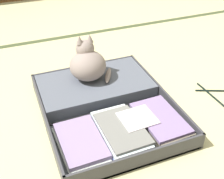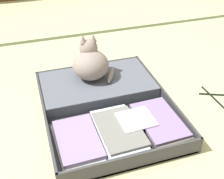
# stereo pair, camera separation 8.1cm
# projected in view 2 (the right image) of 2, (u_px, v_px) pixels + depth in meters

# --- Properties ---
(ground_plane) EXTENTS (10.00, 10.00, 0.00)m
(ground_plane) POSITION_uv_depth(u_px,v_px,m) (112.00, 114.00, 1.62)
(ground_plane) COLOR #C7BF8A
(tatami_border) EXTENTS (4.80, 0.05, 0.00)m
(tatami_border) POSITION_uv_depth(u_px,v_px,m) (74.00, 36.00, 2.44)
(tatami_border) COLOR #3F4B2C
(tatami_border) RESTS_ON ground_plane
(open_suitcase) EXTENTS (0.68, 0.82, 0.09)m
(open_suitcase) POSITION_uv_depth(u_px,v_px,m) (106.00, 103.00, 1.63)
(open_suitcase) COLOR #3C3B41
(open_suitcase) RESTS_ON ground_plane
(black_cat) EXTENTS (0.27, 0.23, 0.26)m
(black_cat) POSITION_uv_depth(u_px,v_px,m) (90.00, 63.00, 1.71)
(black_cat) COLOR gray
(black_cat) RESTS_ON open_suitcase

